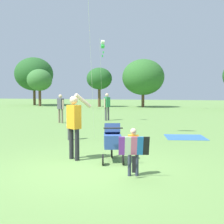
# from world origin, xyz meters

# --- Properties ---
(ground_plane) EXTENTS (120.00, 120.00, 0.00)m
(ground_plane) POSITION_xyz_m (0.00, 0.00, 0.00)
(ground_plane) COLOR #668E47
(treeline_distant) EXTENTS (31.88, 7.12, 6.80)m
(treeline_distant) POSITION_xyz_m (-9.03, 26.84, 3.93)
(treeline_distant) COLOR brown
(treeline_distant) RESTS_ON ground
(child_with_butterfly_kite) EXTENTS (0.67, 0.44, 1.07)m
(child_with_butterfly_kite) POSITION_xyz_m (1.14, -0.28, 0.64)
(child_with_butterfly_kite) COLOR #33384C
(child_with_butterfly_kite) RESTS_ON ground
(person_adult_flyer) EXTENTS (0.70, 0.50, 1.83)m
(person_adult_flyer) POSITION_xyz_m (-0.74, 0.71, 1.06)
(person_adult_flyer) COLOR #232328
(person_adult_flyer) RESTS_ON ground
(stroller) EXTENTS (0.75, 1.12, 1.03)m
(stroller) POSITION_xyz_m (0.32, 0.85, 0.61)
(stroller) COLOR black
(stroller) RESTS_ON ground
(kite_orange_delta) EXTENTS (0.86, 2.79, 5.06)m
(kite_orange_delta) POSITION_xyz_m (-2.99, 9.89, 4.72)
(kite_orange_delta) COLOR white
(kite_orange_delta) RESTS_ON ground
(person_red_shirt) EXTENTS (0.52, 0.35, 1.73)m
(person_red_shirt) POSITION_xyz_m (-5.25, 8.61, 1.02)
(person_red_shirt) COLOR #7F705B
(person_red_shirt) RESTS_ON ground
(person_sitting_far) EXTENTS (0.36, 0.54, 1.79)m
(person_sitting_far) POSITION_xyz_m (-3.01, 10.83, 1.05)
(person_sitting_far) COLOR #4C4C51
(person_sitting_far) RESTS_ON ground
(person_couple_left) EXTENTS (0.24, 0.32, 1.09)m
(person_couple_left) POSITION_xyz_m (-2.18, 3.49, 0.64)
(person_couple_left) COLOR #4C4C51
(person_couple_left) RESTS_ON ground
(picnic_blanket) EXTENTS (1.85, 1.69, 0.02)m
(picnic_blanket) POSITION_xyz_m (2.11, 5.35, 0.01)
(picnic_blanket) COLOR #3366B2
(picnic_blanket) RESTS_ON ground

